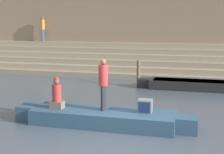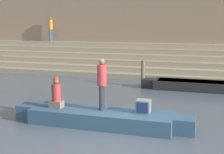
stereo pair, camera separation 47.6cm
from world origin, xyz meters
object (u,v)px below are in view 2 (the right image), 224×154
Objects in this scene: tv_set at (143,106)px; mooring_post at (143,74)px; rowboat_main at (101,117)px; person_rowing at (56,95)px; person_on_steps at (51,27)px; person_standing at (102,80)px; moored_boat_shore at (201,86)px.

mooring_post is (-1.34, 6.43, -0.01)m from tv_set.
person_rowing is at bearing -173.95° from rowboat_main.
mooring_post is 9.78m from person_on_steps.
tv_set is at bearing 7.56° from rowboat_main.
mooring_post is (0.02, 6.48, -0.77)m from person_standing.
person_standing reaches higher than rowboat_main.
rowboat_main is at bearing 7.21° from person_rowing.
person_on_steps is (-8.01, 5.10, 2.32)m from mooring_post.
person_standing is at bearing 89.40° from rowboat_main.
person_standing is 7.13m from moored_boat_shore.
mooring_post reaches higher than moored_boat_shore.
tv_set is 0.24× the size of person_on_steps.
person_standing is 1.22× the size of mooring_post.
person_rowing is (-1.54, -0.20, -0.54)m from person_standing.
person_standing is 6.52m from mooring_post.
moored_boat_shore is at bearing 67.37° from rowboat_main.
person_rowing is 2.41× the size of tv_set.
mooring_post reaches higher than tv_set.
person_on_steps is (-6.46, 11.77, 2.09)m from person_rowing.
tv_set is 6.54m from moored_boat_shore.
tv_set reaches higher than rowboat_main.
person_on_steps is at bearing 126.36° from rowboat_main.
tv_set is (1.36, 0.13, 0.44)m from rowboat_main.
moored_boat_shore is at bearing 164.34° from person_on_steps.
person_rowing is at bearing -177.07° from tv_set.
tv_set is at bearing 7.92° from person_rowing.
rowboat_main is 5.66× the size of person_rowing.
rowboat_main is 7.11m from moored_boat_shore.
rowboat_main is 3.56× the size of person_standing.
person_standing is 1.56m from tv_set.
person_on_steps reaches higher than tv_set.
tv_set is at bearing -78.23° from mooring_post.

